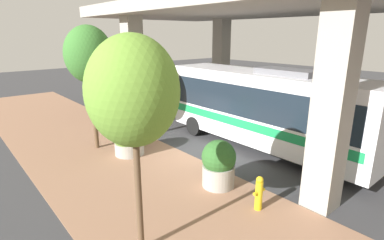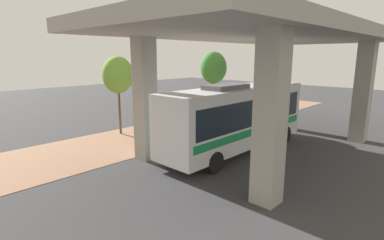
{
  "view_description": "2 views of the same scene",
  "coord_description": "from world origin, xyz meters",
  "px_view_note": "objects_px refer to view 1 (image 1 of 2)",
  "views": [
    {
      "loc": [
        -7.96,
        -9.36,
        5.21
      ],
      "look_at": [
        -0.62,
        -0.75,
        1.95
      ],
      "focal_mm": 28.0,
      "sensor_mm": 36.0,
      "label": 1
    },
    {
      "loc": [
        12.52,
        -14.82,
        5.23
      ],
      "look_at": [
        0.8,
        -2.52,
        1.61
      ],
      "focal_mm": 28.0,
      "sensor_mm": 36.0,
      "label": 2
    }
  ],
  "objects_px": {
    "street_tree_near": "(89,55)",
    "bus": "(265,106)",
    "fire_hydrant": "(259,193)",
    "planter_middle": "(129,138)",
    "planter_front": "(219,164)",
    "street_tree_far": "(133,92)"
  },
  "relations": [
    {
      "from": "street_tree_near",
      "to": "bus",
      "type": "bearing_deg",
      "value": -40.8
    },
    {
      "from": "fire_hydrant",
      "to": "planter_middle",
      "type": "distance_m",
      "value": 6.53
    },
    {
      "from": "planter_front",
      "to": "street_tree_near",
      "type": "relative_size",
      "value": 0.31
    },
    {
      "from": "planter_front",
      "to": "street_tree_far",
      "type": "relative_size",
      "value": 0.33
    },
    {
      "from": "street_tree_near",
      "to": "fire_hydrant",
      "type": "bearing_deg",
      "value": -78.96
    },
    {
      "from": "fire_hydrant",
      "to": "planter_front",
      "type": "bearing_deg",
      "value": 85.83
    },
    {
      "from": "planter_middle",
      "to": "street_tree_near",
      "type": "height_order",
      "value": "street_tree_near"
    },
    {
      "from": "street_tree_far",
      "to": "fire_hydrant",
      "type": "bearing_deg",
      "value": -12.05
    },
    {
      "from": "bus",
      "to": "planter_middle",
      "type": "bearing_deg",
      "value": 146.63
    },
    {
      "from": "street_tree_near",
      "to": "planter_middle",
      "type": "bearing_deg",
      "value": -65.63
    },
    {
      "from": "fire_hydrant",
      "to": "planter_front",
      "type": "relative_size",
      "value": 0.66
    },
    {
      "from": "bus",
      "to": "planter_front",
      "type": "height_order",
      "value": "bus"
    },
    {
      "from": "planter_front",
      "to": "street_tree_near",
      "type": "height_order",
      "value": "street_tree_near"
    },
    {
      "from": "planter_front",
      "to": "planter_middle",
      "type": "relative_size",
      "value": 1.02
    },
    {
      "from": "planter_front",
      "to": "street_tree_far",
      "type": "distance_m",
      "value": 5.05
    },
    {
      "from": "fire_hydrant",
      "to": "planter_middle",
      "type": "relative_size",
      "value": 0.67
    },
    {
      "from": "fire_hydrant",
      "to": "planter_middle",
      "type": "height_order",
      "value": "planter_middle"
    },
    {
      "from": "planter_front",
      "to": "street_tree_near",
      "type": "distance_m",
      "value": 7.44
    },
    {
      "from": "street_tree_near",
      "to": "street_tree_far",
      "type": "bearing_deg",
      "value": -105.53
    },
    {
      "from": "street_tree_near",
      "to": "planter_front",
      "type": "bearing_deg",
      "value": -74.72
    },
    {
      "from": "fire_hydrant",
      "to": "street_tree_far",
      "type": "height_order",
      "value": "street_tree_far"
    },
    {
      "from": "bus",
      "to": "street_tree_near",
      "type": "height_order",
      "value": "street_tree_near"
    }
  ]
}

